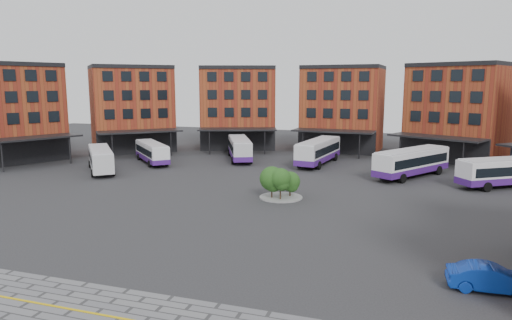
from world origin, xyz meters
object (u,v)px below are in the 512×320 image
(bus_d, at_px, (318,151))
(bus_e, at_px, (412,162))
(tree_island, at_px, (279,181))
(bus_b, at_px, (152,152))
(bus_a, at_px, (101,158))
(bus_f, at_px, (507,171))
(bus_c, at_px, (240,148))
(blue_car, at_px, (491,278))

(bus_d, relative_size, bus_e, 1.07)
(tree_island, bearing_deg, bus_d, 89.75)
(bus_b, height_order, bus_d, bus_d)
(bus_a, distance_m, bus_f, 49.63)
(bus_c, bearing_deg, bus_e, -37.90)
(bus_a, distance_m, blue_car, 48.90)
(bus_a, distance_m, bus_e, 40.16)
(bus_a, height_order, bus_f, bus_f)
(tree_island, distance_m, bus_c, 24.61)
(tree_island, distance_m, blue_car, 23.51)
(blue_car, bearing_deg, bus_a, 59.05)
(tree_island, distance_m, bus_e, 20.31)
(bus_b, relative_size, blue_car, 2.03)
(bus_c, bearing_deg, blue_car, -77.81)
(bus_c, xyz_separation_m, blue_car, (28.81, -37.94, -1.04))
(bus_b, height_order, bus_c, bus_c)
(bus_c, relative_size, blue_car, 2.57)
(bus_f, bearing_deg, bus_c, -137.26)
(bus_e, height_order, bus_f, bus_e)
(bus_a, relative_size, bus_e, 0.84)
(bus_f, bearing_deg, tree_island, -94.19)
(blue_car, bearing_deg, bus_b, 49.51)
(bus_b, distance_m, bus_e, 36.21)
(bus_a, relative_size, bus_f, 0.89)
(bus_a, relative_size, bus_d, 0.79)
(bus_a, height_order, bus_b, bus_a)
(bus_b, bearing_deg, bus_c, -13.57)
(bus_f, bearing_deg, blue_car, -45.63)
(bus_b, bearing_deg, bus_d, -28.78)
(tree_island, relative_size, blue_car, 0.95)
(bus_d, relative_size, blue_car, 2.77)
(blue_car, bearing_deg, tree_island, 42.78)
(bus_b, bearing_deg, blue_car, -82.40)
(tree_island, xyz_separation_m, bus_a, (-26.30, 6.72, 0.06))
(bus_c, bearing_deg, bus_a, -159.02)
(tree_island, height_order, blue_car, tree_island)
(bus_b, relative_size, bus_f, 0.83)
(tree_island, xyz_separation_m, bus_e, (12.84, 15.73, 0.11))
(blue_car, bearing_deg, bus_c, 34.64)
(bus_d, bearing_deg, bus_c, -172.92)
(bus_c, bearing_deg, bus_d, -25.70)
(bus_b, bearing_deg, tree_island, -76.67)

